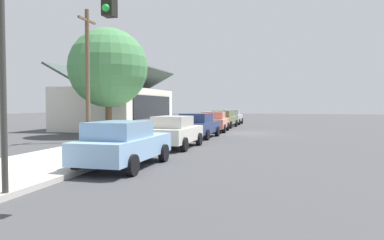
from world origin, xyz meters
name	(u,v)px	position (x,y,z in m)	size (l,w,h in m)	color
ground_plane	(247,133)	(0.00, 0.00, 0.00)	(120.00, 120.00, 0.00)	#424244
sidewalk_curb	(175,131)	(0.00, 5.60, 0.08)	(60.00, 4.20, 0.16)	beige
car_skyblue	(124,144)	(-15.88, 2.77, 0.82)	(4.63, 2.12, 1.59)	#8CB7E0
car_ivory	(175,132)	(-10.07, 2.64, 0.81)	(4.41, 2.08, 1.59)	silver
car_navy	(198,125)	(-4.45, 2.73, 0.82)	(4.68, 2.26, 1.59)	navy
car_coral	(214,121)	(1.17, 2.66, 0.82)	(4.61, 2.23, 1.59)	#EA8C75
car_olive	(223,119)	(6.56, 2.75, 0.82)	(4.79, 2.27, 1.59)	olive
car_silver	(232,117)	(12.34, 2.69, 0.82)	(4.59, 2.11, 1.59)	silver
storefront_building	(118,107)	(3.46, 11.98, 1.92)	(12.26, 7.08, 5.48)	silver
shade_tree	(108,68)	(-4.29, 9.08, 4.66)	(5.42, 5.42, 7.38)	brown
traffic_light_main	(44,42)	(-20.46, 2.54, 3.49)	(0.37, 2.79, 5.20)	#383833
utility_pole_wooden	(88,73)	(-8.63, 8.20, 3.93)	(1.80, 0.24, 7.50)	brown
fire_hydrant_red	(151,136)	(-9.27, 4.20, 0.50)	(0.22, 0.22, 0.71)	red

